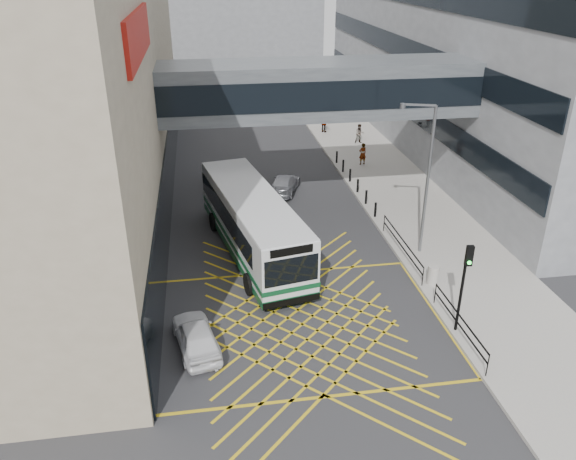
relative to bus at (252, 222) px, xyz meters
name	(u,v)px	position (x,y,z in m)	size (l,w,h in m)	color
ground	(302,324)	(1.46, -6.95, -1.78)	(120.00, 120.00, 0.00)	#333335
building_right	(548,17)	(25.44, 17.05, 8.22)	(24.09, 44.00, 20.00)	gray
building_far	(207,2)	(-0.54, 53.05, 7.22)	(28.00, 16.00, 18.00)	gray
skybridge	(318,89)	(4.46, 5.05, 5.72)	(20.00, 4.10, 3.00)	#4E5359
pavement	(392,185)	(10.46, 8.05, -1.70)	(6.00, 54.00, 0.16)	#AAA59C
box_junction	(302,324)	(1.46, -6.95, -1.78)	(12.00, 9.00, 0.01)	gold
bus	(252,222)	(0.00, 0.00, 0.00)	(4.95, 12.18, 3.33)	silver
car_white	(196,335)	(-3.04, -7.93, -1.14)	(1.66, 4.05, 1.29)	white
car_dark	(225,172)	(-0.89, 10.73, -1.08)	(1.77, 4.52, 1.41)	black
car_silver	(284,183)	(2.95, 8.23, -1.17)	(1.67, 3.96, 1.23)	gray
traffic_light	(465,276)	(7.69, -8.63, 1.03)	(0.30, 0.48, 4.07)	black
street_lamp	(425,172)	(8.60, -1.52, 2.83)	(1.75, 0.74, 7.83)	slate
litter_bin	(433,275)	(8.15, -4.83, -1.15)	(0.55, 0.55, 0.95)	#ADA89E
kerb_railings	(425,275)	(7.61, -5.17, -0.91)	(0.05, 12.54, 1.00)	black
bollards	(354,180)	(7.71, 8.05, -1.17)	(0.14, 10.14, 0.90)	black
pedestrian_a	(363,154)	(9.52, 12.41, -0.81)	(0.65, 0.47, 1.64)	gray
pedestrian_b	(360,134)	(10.76, 17.73, -0.83)	(0.78, 0.45, 1.59)	gray
pedestrian_c	(324,123)	(8.51, 21.36, -0.77)	(1.01, 0.48, 1.70)	gray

